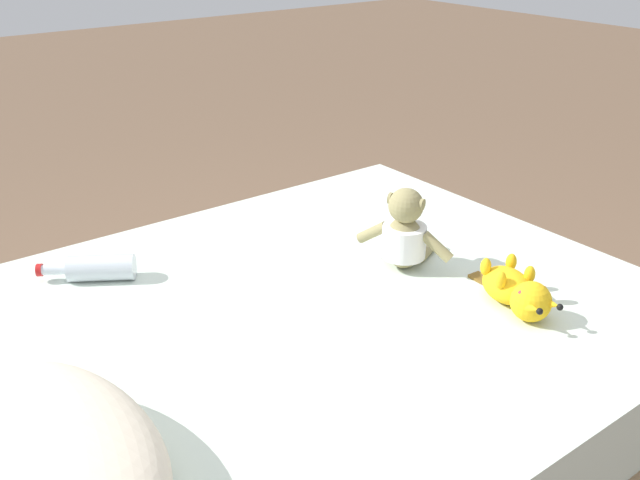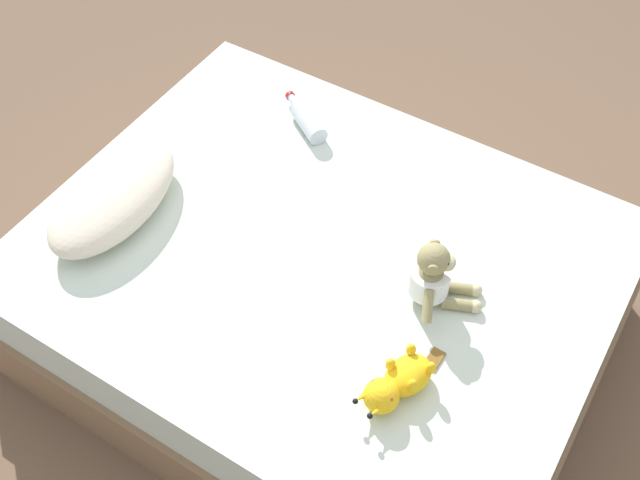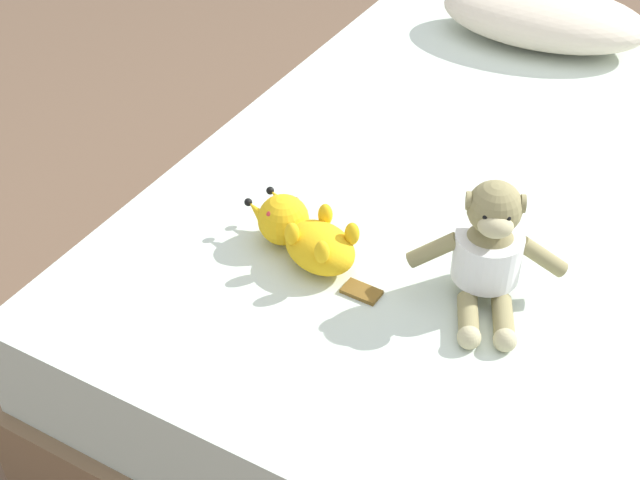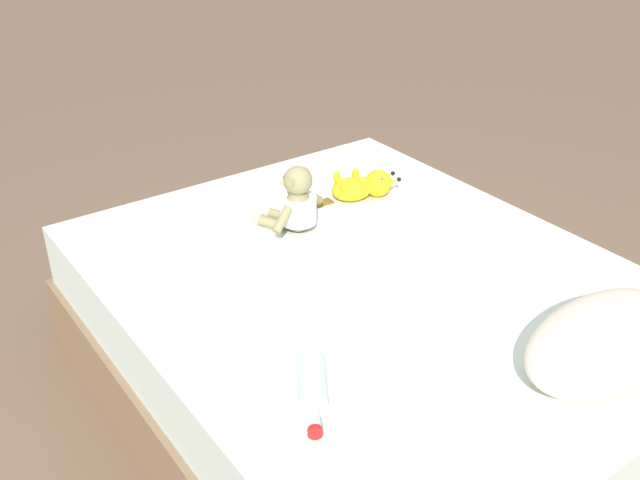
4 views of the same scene
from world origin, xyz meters
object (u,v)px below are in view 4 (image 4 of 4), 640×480
object	(u,v)px
bed	(369,344)
plush_monkey	(295,204)
glass_bottle	(312,386)
pillow	(607,340)
plush_yellow_creature	(363,186)

from	to	relation	value
bed	plush_monkey	distance (m)	0.52
bed	glass_bottle	world-z (taller)	glass_bottle
pillow	plush_yellow_creature	world-z (taller)	pillow
bed	glass_bottle	bearing A→B (deg)	36.37
bed	plush_monkey	size ratio (longest dim) A/B	6.76
plush_monkey	glass_bottle	xyz separation A→B (m)	(0.44, 0.72, -0.06)
bed	plush_monkey	xyz separation A→B (m)	(0.02, -0.38, 0.35)
bed	plush_monkey	world-z (taller)	plush_monkey
plush_monkey	pillow	bearing A→B (deg)	102.82
bed	glass_bottle	size ratio (longest dim) A/B	7.58
glass_bottle	bed	bearing A→B (deg)	-143.63
pillow	plush_monkey	size ratio (longest dim) A/B	2.10
bed	plush_monkey	bearing A→B (deg)	-86.60
plush_yellow_creature	glass_bottle	bearing A→B (deg)	45.23
pillow	plush_yellow_creature	size ratio (longest dim) A/B	1.78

